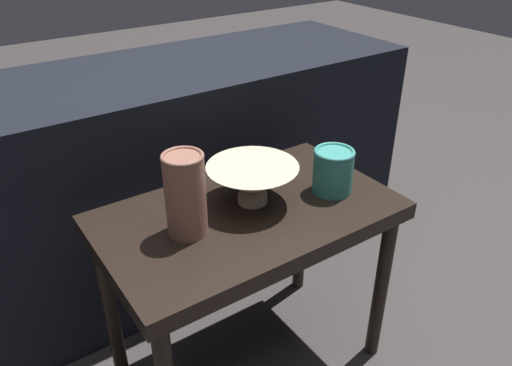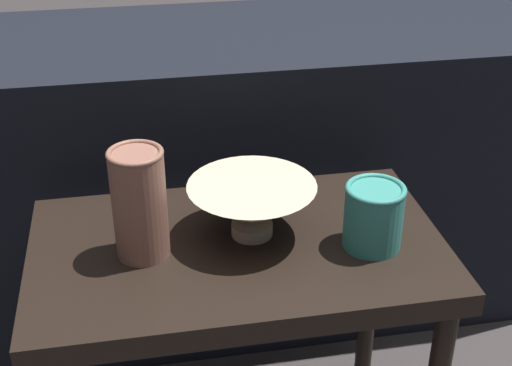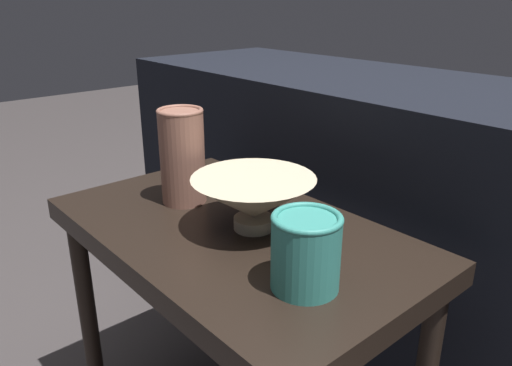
% 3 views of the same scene
% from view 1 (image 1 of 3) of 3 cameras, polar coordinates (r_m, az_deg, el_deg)
% --- Properties ---
extents(ground_plane, '(8.00, 8.00, 0.00)m').
position_cam_1_polar(ground_plane, '(1.46, -0.76, -19.54)').
color(ground_plane, '#383333').
extents(table, '(0.68, 0.40, 0.49)m').
position_cam_1_polar(table, '(1.17, -0.90, -5.68)').
color(table, black).
rests_on(table, ground_plane).
extents(couch_backdrop, '(1.63, 0.50, 0.69)m').
position_cam_1_polar(couch_backdrop, '(1.61, -11.17, 0.72)').
color(couch_backdrop, black).
rests_on(couch_backdrop, ground_plane).
extents(bowl, '(0.21, 0.21, 0.09)m').
position_cam_1_polar(bowl, '(1.14, -0.40, 0.26)').
color(bowl, '#C1B293').
rests_on(bowl, table).
extents(vase_textured_left, '(0.09, 0.09, 0.18)m').
position_cam_1_polar(vase_textured_left, '(1.02, -8.05, -1.26)').
color(vase_textured_left, brown).
rests_on(vase_textured_left, table).
extents(vase_colorful_right, '(0.10, 0.10, 0.11)m').
position_cam_1_polar(vase_colorful_right, '(1.19, 8.80, 1.48)').
color(vase_colorful_right, teal).
rests_on(vase_colorful_right, table).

